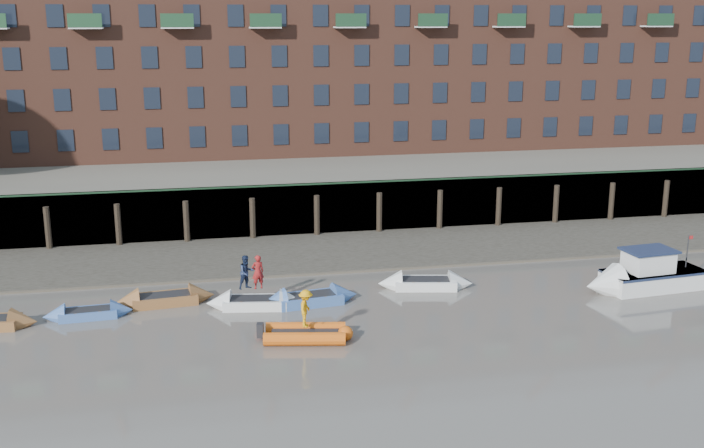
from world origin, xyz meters
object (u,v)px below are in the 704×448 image
object	(u,v)px
rowboat_3	(255,303)
motor_launch	(636,277)
rowboat_2	(165,299)
rowboat_5	(425,283)
rowboat_4	(309,299)
person_rib_crew	(306,308)
rowboat_1	(88,313)
person_rower_b	(246,272)
rib_tender	(309,334)
person_rower_a	(258,272)

from	to	relation	value
rowboat_3	motor_launch	distance (m)	19.03
rowboat_2	rowboat_5	bearing A→B (deg)	-6.91
rowboat_4	person_rib_crew	xyz separation A→B (m)	(-0.79, -4.40, 1.18)
rowboat_5	person_rib_crew	bearing A→B (deg)	-129.89
rowboat_3	rowboat_5	world-z (taller)	rowboat_5
rowboat_4	rowboat_5	bearing A→B (deg)	3.56
rowboat_1	person_rower_b	size ratio (longest dim) A/B	2.48
rib_tender	person_rib_crew	xyz separation A→B (m)	(-0.11, 0.03, 1.14)
person_rower_a	person_rower_b	size ratio (longest dim) A/B	1.01
rowboat_5	rowboat_3	bearing A→B (deg)	-161.23
rib_tender	person_rower_b	distance (m)	5.35
rowboat_4	person_rower_a	size ratio (longest dim) A/B	3.01
person_rower_b	rowboat_3	bearing A→B (deg)	-50.32
rowboat_5	person_rower_b	size ratio (longest dim) A/B	3.05
rowboat_5	person_rib_crew	size ratio (longest dim) A/B	3.06
rowboat_4	rib_tender	distance (m)	4.48
rowboat_4	person_rower_a	bearing A→B (deg)	169.46
rowboat_1	rowboat_4	distance (m)	10.22
rowboat_2	person_rib_crew	size ratio (longest dim) A/B	3.00
rib_tender	person_rib_crew	world-z (taller)	person_rib_crew
rowboat_2	person_rower_a	distance (m)	4.80
rib_tender	motor_launch	xyz separation A→B (m)	(17.09, 3.22, 0.40)
person_rower_a	rowboat_3	bearing A→B (deg)	17.68
rowboat_3	person_rower_a	xyz separation A→B (m)	(0.16, 0.09, 1.49)
rowboat_2	rowboat_5	distance (m)	12.94
rowboat_5	rib_tender	world-z (taller)	rowboat_5
rowboat_3	rib_tender	bearing A→B (deg)	-57.80
rowboat_3	person_rib_crew	world-z (taller)	person_rib_crew
person_rower_b	person_rib_crew	xyz separation A→B (m)	(2.16, -4.60, -0.30)
rowboat_4	rowboat_5	world-z (taller)	same
rowboat_1	person_rower_a	bearing A→B (deg)	-4.30
rib_tender	person_rower_b	bearing A→B (deg)	126.73
rowboat_1	rib_tender	distance (m)	10.60
rowboat_2	person_rower_b	size ratio (longest dim) A/B	2.99
rowboat_2	rowboat_5	xyz separation A→B (m)	(12.94, -0.17, 0.00)
rowboat_4	rib_tender	size ratio (longest dim) A/B	1.27
person_rower_a	person_rower_b	bearing A→B (deg)	-21.41
person_rower_a	rowboat_5	bearing A→B (deg)	173.90
motor_launch	person_rower_a	world-z (taller)	person_rower_a
rowboat_2	person_rower_b	distance (m)	4.31
rowboat_1	rowboat_5	xyz separation A→B (m)	(16.34, 1.00, 0.04)
rowboat_3	rowboat_4	bearing A→B (deg)	8.44
rowboat_1	rowboat_5	bearing A→B (deg)	-0.23
rib_tender	person_rib_crew	size ratio (longest dim) A/B	2.39
motor_launch	person_rower_b	size ratio (longest dim) A/B	4.08
rowboat_5	rib_tender	distance (m)	8.83
rowboat_5	person_rower_b	bearing A→B (deg)	-162.59
rowboat_2	person_rib_crew	distance (m)	8.43
rowboat_3	rib_tender	distance (m)	4.84
rowboat_1	person_rib_crew	xyz separation A→B (m)	(9.43, -4.60, 1.22)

